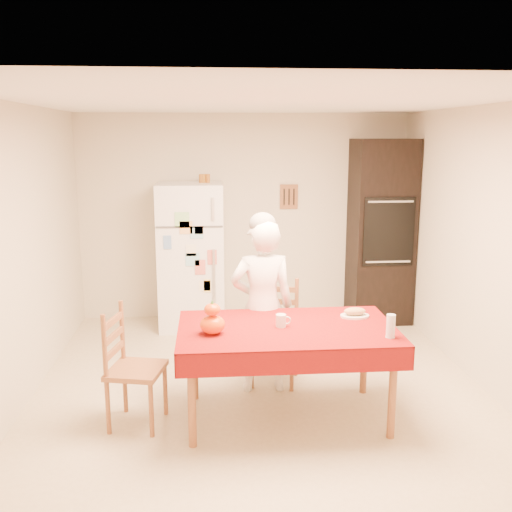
{
  "coord_description": "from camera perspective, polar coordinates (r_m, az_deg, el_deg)",
  "views": [
    {
      "loc": [
        -0.43,
        -4.71,
        2.22
      ],
      "look_at": [
        -0.02,
        0.2,
        1.19
      ],
      "focal_mm": 40.0,
      "sensor_mm": 36.0,
      "label": 1
    }
  ],
  "objects": [
    {
      "name": "coffee_mug",
      "position": [
        4.49,
        2.51,
        -6.47
      ],
      "size": [
        0.08,
        0.08,
        0.1
      ],
      "primitive_type": "cylinder",
      "color": "silver",
      "rests_on": "dining_table"
    },
    {
      "name": "seated_woman",
      "position": [
        4.99,
        0.63,
        -5.07
      ],
      "size": [
        0.58,
        0.39,
        1.54
      ],
      "primitive_type": "imported",
      "rotation": [
        0.0,
        0.0,
        3.19
      ],
      "color": "white",
      "rests_on": "floor"
    },
    {
      "name": "chair_left",
      "position": [
        4.59,
        -12.68,
        -10.37
      ],
      "size": [
        0.48,
        0.5,
        0.95
      ],
      "rotation": [
        0.0,
        0.0,
        1.35
      ],
      "color": "brown",
      "rests_on": "floor"
    },
    {
      "name": "pumpkin_lower",
      "position": [
        4.34,
        -4.37,
        -6.85
      ],
      "size": [
        0.19,
        0.19,
        0.14
      ],
      "primitive_type": "ellipsoid",
      "color": "#D55205",
      "rests_on": "dining_table"
    },
    {
      "name": "room_shell",
      "position": [
        4.77,
        0.5,
        4.61
      ],
      "size": [
        4.02,
        4.52,
        2.51
      ],
      "color": "beige",
      "rests_on": "ground"
    },
    {
      "name": "oven_cabinet",
      "position": [
        7.04,
        12.37,
        2.4
      ],
      "size": [
        0.7,
        0.62,
        2.2
      ],
      "color": "black",
      "rests_on": "floor"
    },
    {
      "name": "chair_far",
      "position": [
        5.28,
        1.97,
        -7.11
      ],
      "size": [
        0.51,
        0.49,
        0.95
      ],
      "rotation": [
        0.0,
        0.0,
        -0.26
      ],
      "color": "brown",
      "rests_on": "floor"
    },
    {
      "name": "floor",
      "position": [
        5.22,
        0.47,
        -13.34
      ],
      "size": [
        4.5,
        4.5,
        0.0
      ],
      "primitive_type": "plane",
      "color": "tan",
      "rests_on": "ground"
    },
    {
      "name": "spice_jar_left",
      "position": [
        6.65,
        -5.52,
        7.72
      ],
      "size": [
        0.05,
        0.05,
        0.1
      ],
      "primitive_type": "cylinder",
      "color": "#8F551A",
      "rests_on": "refrigerator"
    },
    {
      "name": "spice_jar_right",
      "position": [
        6.65,
        -4.84,
        7.74
      ],
      "size": [
        0.05,
        0.05,
        0.1
      ],
      "primitive_type": "cylinder",
      "color": "#98591B",
      "rests_on": "refrigerator"
    },
    {
      "name": "pumpkin_upper",
      "position": [
        4.3,
        -4.4,
        -5.35
      ],
      "size": [
        0.12,
        0.12,
        0.09
      ],
      "primitive_type": "ellipsoid",
      "color": "red",
      "rests_on": "pumpkin_lower"
    },
    {
      "name": "refrigerator",
      "position": [
        6.73,
        -6.5,
        0.01
      ],
      "size": [
        0.75,
        0.74,
        1.7
      ],
      "color": "white",
      "rests_on": "floor"
    },
    {
      "name": "dining_table",
      "position": [
        4.52,
        3.1,
        -7.93
      ],
      "size": [
        1.7,
        1.0,
        0.76
      ],
      "color": "brown",
      "rests_on": "floor"
    },
    {
      "name": "bread_plate",
      "position": [
        4.8,
        9.84,
        -5.92
      ],
      "size": [
        0.24,
        0.24,
        0.02
      ],
      "primitive_type": "cylinder",
      "color": "silver",
      "rests_on": "dining_table"
    },
    {
      "name": "wine_glass",
      "position": [
        4.36,
        13.32,
        -6.83
      ],
      "size": [
        0.07,
        0.07,
        0.18
      ],
      "primitive_type": "cylinder",
      "color": "silver",
      "rests_on": "dining_table"
    },
    {
      "name": "bread_loaf",
      "position": [
        4.79,
        9.86,
        -5.46
      ],
      "size": [
        0.18,
        0.1,
        0.06
      ],
      "primitive_type": "ellipsoid",
      "color": "tan",
      "rests_on": "bread_plate"
    },
    {
      "name": "spice_jar_mid",
      "position": [
        6.65,
        -5.26,
        7.73
      ],
      "size": [
        0.05,
        0.05,
        0.1
      ],
      "primitive_type": "cylinder",
      "color": "#99611B",
      "rests_on": "refrigerator"
    }
  ]
}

